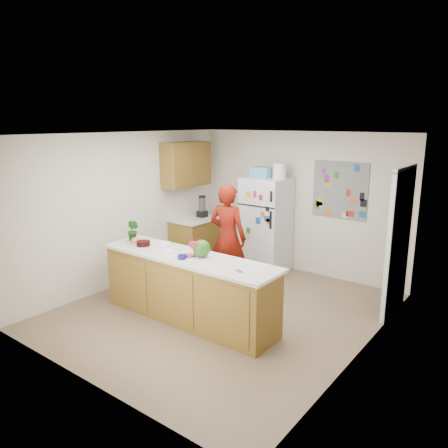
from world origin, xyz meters
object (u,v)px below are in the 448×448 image
Objects in this scene: watermelon at (202,248)px; refrigerator at (266,225)px; person at (228,237)px; cherry_bowl at (143,243)px.

refrigerator is at bearing 101.14° from watermelon.
person is (-0.01, -1.14, 0.01)m from refrigerator.
person is 7.39× the size of watermelon.
watermelon is (0.47, -1.20, 0.19)m from person.
refrigerator is 1.14m from person.
person is at bearing -90.29° from refrigerator.
cherry_bowl is (-0.57, -1.27, 0.09)m from person.
person reaches higher than refrigerator.
person is 8.89× the size of cherry_bowl.
refrigerator reaches higher than cherry_bowl.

